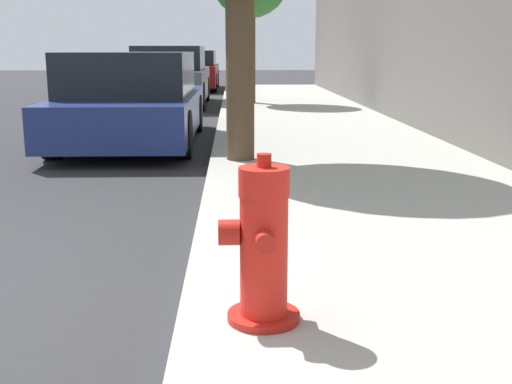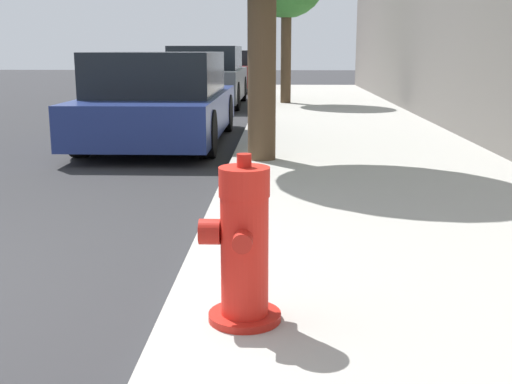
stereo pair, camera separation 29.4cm
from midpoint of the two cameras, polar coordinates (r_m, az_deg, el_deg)
sidewalk_slab at (r=3.53m, az=17.61°, el=-9.58°), size 3.17×40.00×0.12m
fire_hydrant at (r=2.93m, az=-2.29°, el=-4.97°), size 0.38×0.38×0.79m
parked_car_near at (r=9.52m, az=-11.79°, el=7.96°), size 1.84×4.36×1.32m
parked_car_mid at (r=15.93m, az=-8.08°, el=10.06°), size 1.73×4.50×1.43m
parked_car_far at (r=22.22m, az=-6.14°, el=10.67°), size 1.77×4.57×1.32m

